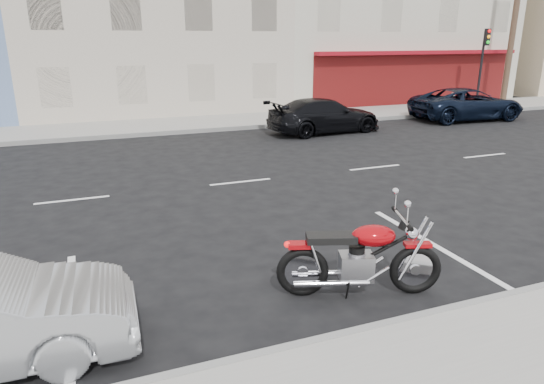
{
  "coord_description": "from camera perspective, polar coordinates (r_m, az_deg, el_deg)",
  "views": [
    {
      "loc": [
        -5.55,
        -11.34,
        3.51
      ],
      "look_at": [
        -2.47,
        -3.42,
        0.8
      ],
      "focal_mm": 32.0,
      "sensor_mm": 36.0,
      "label": 1
    }
  ],
  "objects": [
    {
      "name": "suv_far",
      "position": [
        23.58,
        21.97,
        9.58
      ],
      "size": [
        5.19,
        2.64,
        1.4
      ],
      "primitive_type": "imported",
      "rotation": [
        0.0,
        0.0,
        1.51
      ],
      "color": "black",
      "rests_on": "ground"
    },
    {
      "name": "car_far",
      "position": [
        18.99,
        6.19,
        8.94
      ],
      "size": [
        4.67,
        2.23,
        1.31
      ],
      "primitive_type": "imported",
      "rotation": [
        0.0,
        0.0,
        1.66
      ],
      "color": "black",
      "rests_on": "ground"
    },
    {
      "name": "bldg_far_east",
      "position": [
        41.99,
        29.1,
        18.3
      ],
      "size": [
        12.0,
        12.0,
        11.0
      ],
      "primitive_type": "cube",
      "color": "#C6B090",
      "rests_on": "ground"
    },
    {
      "name": "curb_near",
      "position": [
        5.56,
        -11.83,
        -20.84
      ],
      "size": [
        80.0,
        0.12,
        0.16
      ],
      "primitive_type": "cube",
      "color": "gray",
      "rests_on": "ground"
    },
    {
      "name": "fire_hydrant",
      "position": [
        26.65,
        20.45,
        10.17
      ],
      "size": [
        0.2,
        0.2,
        0.72
      ],
      "color": "beige",
      "rests_on": "sidewalk_far"
    },
    {
      "name": "utility_pole",
      "position": [
        29.02,
        26.73,
        18.34
      ],
      "size": [
        1.8,
        0.3,
        9.0
      ],
      "color": "#422D1E",
      "rests_on": "sidewalk_far"
    },
    {
      "name": "ground",
      "position": [
        13.1,
        4.64,
        2.08
      ],
      "size": [
        120.0,
        120.0,
        0.0
      ],
      "primitive_type": "plane",
      "color": "black",
      "rests_on": "ground"
    },
    {
      "name": "motorcycle",
      "position": [
        7.19,
        16.84,
        -7.54
      ],
      "size": [
        2.26,
        1.04,
        1.18
      ],
      "rotation": [
        0.0,
        0.0,
        -0.33
      ],
      "color": "black",
      "rests_on": "ground"
    },
    {
      "name": "traffic_light",
      "position": [
        27.4,
        23.58,
        14.27
      ],
      "size": [
        0.26,
        0.3,
        3.8
      ],
      "color": "black",
      "rests_on": "sidewalk_far"
    },
    {
      "name": "curb_far",
      "position": [
        18.67,
        -19.31,
        6.1
      ],
      "size": [
        80.0,
        0.12,
        0.16
      ],
      "primitive_type": "cube",
      "color": "gray",
      "rests_on": "ground"
    },
    {
      "name": "sidewalk_far",
      "position": [
        20.34,
        -19.54,
        6.94
      ],
      "size": [
        80.0,
        3.4,
        0.15
      ],
      "primitive_type": "cube",
      "color": "gray",
      "rests_on": "ground"
    }
  ]
}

